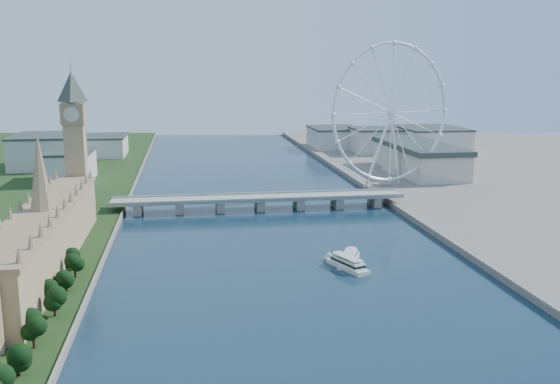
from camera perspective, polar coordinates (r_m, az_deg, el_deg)
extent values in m
cube|color=tan|center=(347.26, -20.69, -4.16)|extent=(24.00, 200.00, 28.00)
cone|color=#937A59|center=(339.93, -21.11, 1.70)|extent=(12.00, 12.00, 40.00)
cube|color=tan|center=(446.25, -18.12, 2.72)|extent=(13.00, 13.00, 80.00)
cube|color=#937A59|center=(442.94, -18.37, 6.81)|extent=(15.00, 15.00, 14.00)
pyramid|color=#2D3833|center=(441.93, -18.60, 10.43)|extent=(20.02, 20.02, 20.00)
cube|color=gray|center=(470.87, -1.87, -0.57)|extent=(220.00, 22.00, 2.00)
cube|color=gray|center=(470.13, -12.83, -1.46)|extent=(6.00, 20.00, 7.50)
cube|color=gray|center=(468.80, -9.17, -1.36)|extent=(6.00, 20.00, 7.50)
cube|color=gray|center=(469.38, -5.51, -1.25)|extent=(6.00, 20.00, 7.50)
cube|color=gray|center=(471.87, -1.87, -1.14)|extent=(6.00, 20.00, 7.50)
cube|color=gray|center=(476.24, 1.72, -1.02)|extent=(6.00, 20.00, 7.50)
cube|color=gray|center=(482.44, 5.23, -0.90)|extent=(6.00, 20.00, 7.50)
cube|color=gray|center=(490.40, 8.63, -0.78)|extent=(6.00, 20.00, 7.50)
torus|color=silver|center=(542.71, 10.16, 7.18)|extent=(113.60, 39.12, 118.60)
cylinder|color=silver|center=(542.71, 10.16, 7.18)|extent=(7.25, 6.61, 6.00)
cube|color=gray|center=(559.18, 9.32, 0.70)|extent=(14.00, 10.00, 2.00)
cube|color=beige|center=(603.76, -18.67, 2.19)|extent=(40.00, 60.00, 26.00)
cube|color=beige|center=(698.54, -20.67, 3.46)|extent=(60.00, 80.00, 32.00)
cube|color=beige|center=(769.15, -15.79, 4.04)|extent=(50.00, 70.00, 22.00)
cube|color=beige|center=(778.93, 8.93, 4.64)|extent=(60.00, 60.00, 28.00)
cube|color=beige|center=(780.47, 13.59, 4.54)|extent=(70.00, 90.00, 30.00)
cube|color=beige|center=(825.89, 5.01, 4.96)|extent=(60.00, 80.00, 24.00)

